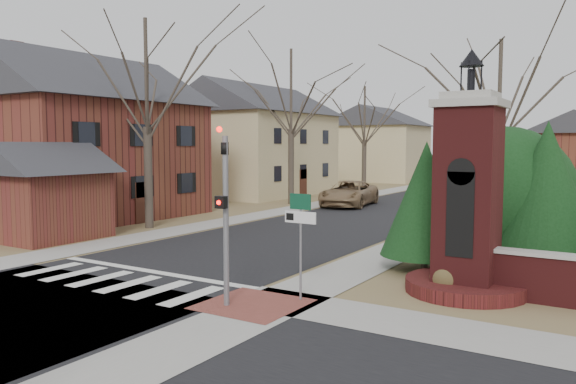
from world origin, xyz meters
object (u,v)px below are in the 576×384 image
Objects in this scene: traffic_signal_pole at (225,202)px; sign_post at (300,225)px; pickup_truck at (349,193)px; brick_gate_monument at (467,213)px; distant_car at (492,185)px.

traffic_signal_pole is 1.64× the size of sign_post.
traffic_signal_pole is 0.77× the size of pickup_truck.
brick_gate_monument is 32.42m from distant_car.
sign_post is at bearing 91.28° from distant_car.
pickup_truck is at bearing 124.11° from brick_gate_monument.
traffic_signal_pole is 1.01× the size of distant_car.
brick_gate_monument is 21.55m from pickup_truck.
sign_post is 34.94m from distant_car.
traffic_signal_pole reaches higher than sign_post.
sign_post reaches higher than distant_car.
brick_gate_monument is at bearing 41.42° from sign_post.
sign_post is 0.47× the size of pickup_truck.
sign_post is 0.62× the size of distant_car.
brick_gate_monument is at bearing 97.71° from distant_car.
distant_car is at bearing 94.37° from sign_post.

